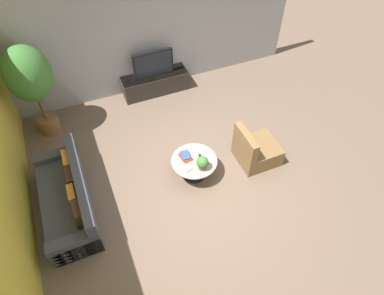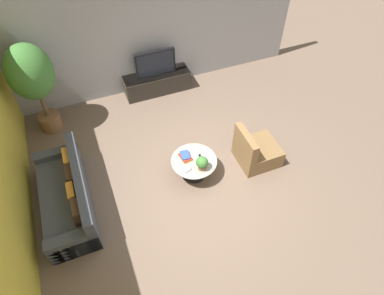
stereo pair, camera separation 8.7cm
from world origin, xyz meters
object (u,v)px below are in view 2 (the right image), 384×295
Objects in this scene: couch_by_wall at (68,197)px; armchair_wicker at (256,151)px; potted_plant_tabletop at (202,163)px; media_console at (157,82)px; television at (155,63)px; coffee_table at (194,165)px; potted_palm_tall at (32,76)px.

couch_by_wall is 2.50× the size of armchair_wicker.
couch_by_wall reaches higher than potted_plant_tabletop.
couch_by_wall is at bearing -133.79° from media_console.
armchair_wicker is at bearing -67.77° from television.
armchair_wicker reaches higher than media_console.
coffee_table is at bearing 106.25° from potted_plant_tabletop.
armchair_wicker is 2.91× the size of potted_plant_tabletop.
media_console is 2.78m from coffee_table.
potted_plant_tabletop is at bearing 81.33° from couch_by_wall.
armchair_wicker reaches higher than potted_plant_tabletop.
television is 3.02m from potted_plant_tabletop.
potted_plant_tabletop is (-0.05, -3.01, -0.24)m from television.
coffee_table is at bearing -92.47° from media_console.
media_console is 1.91× the size of armchair_wicker.
coffee_table is (-0.12, -2.78, -0.53)m from television.
media_console is at bearing 22.22° from armchair_wicker.
coffee_table is at bearing -92.47° from television.
potted_palm_tall reaches higher than coffee_table.
media_console is 3.65m from couch_by_wall.
couch_by_wall is (-2.41, 0.14, -0.00)m from coffee_table.
television is at bearing 22.23° from armchair_wicker.
coffee_table is (-0.12, -2.78, 0.03)m from media_console.
armchair_wicker is (1.19, -2.91, -0.55)m from television.
potted_palm_tall is (-2.62, -0.37, 0.60)m from television.
media_console is at bearing 89.03° from potted_plant_tabletop.
coffee_table is 1.31m from armchair_wicker.
coffee_table is at bearing 84.38° from armchair_wicker.
potted_palm_tall reaches higher than couch_by_wall.
potted_plant_tabletop is at bearing -73.75° from coffee_table.
potted_palm_tall is 3.78m from potted_plant_tabletop.
couch_by_wall is 7.26× the size of potted_plant_tabletop.
potted_palm_tall is at bearing 134.24° from potted_plant_tabletop.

